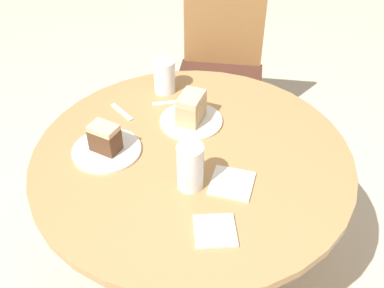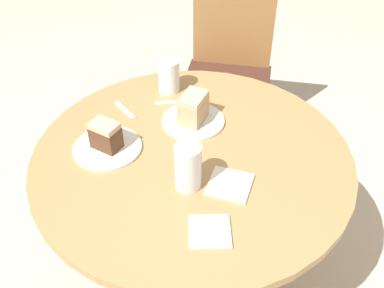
{
  "view_description": "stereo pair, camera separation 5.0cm",
  "coord_description": "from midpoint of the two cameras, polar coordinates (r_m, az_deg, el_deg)",
  "views": [
    {
      "loc": [
        0.04,
        -1.12,
        1.72
      ],
      "look_at": [
        0.0,
        0.0,
        0.78
      ],
      "focal_mm": 42.0,
      "sensor_mm": 36.0,
      "label": 1
    },
    {
      "loc": [
        0.09,
        -1.12,
        1.72
      ],
      "look_at": [
        0.0,
        0.0,
        0.78
      ],
      "focal_mm": 42.0,
      "sensor_mm": 36.0,
      "label": 2
    }
  ],
  "objects": [
    {
      "name": "table",
      "position": [
        1.61,
        0.89,
        -6.04
      ],
      "size": [
        1.06,
        1.06,
        0.74
      ],
      "color": "tan",
      "rests_on": "ground_plane"
    },
    {
      "name": "plate_near",
      "position": [
        1.62,
        1.05,
        2.95
      ],
      "size": [
        0.23,
        0.23,
        0.01
      ],
      "color": "silver",
      "rests_on": "table"
    },
    {
      "name": "ground_plane",
      "position": [
        2.05,
        0.73,
        -16.86
      ],
      "size": [
        8.0,
        8.0,
        0.0
      ],
      "primitive_type": "plane",
      "color": "beige"
    },
    {
      "name": "napkin_stack",
      "position": [
        1.38,
        5.86,
        -5.14
      ],
      "size": [
        0.15,
        0.15,
        0.01
      ],
      "rotation": [
        0.0,
        0.0,
        -0.24
      ],
      "color": "silver",
      "rests_on": "table"
    },
    {
      "name": "fork",
      "position": [
        1.72,
        -1.05,
        5.36
      ],
      "size": [
        0.17,
        0.05,
        0.0
      ],
      "rotation": [
        0.0,
        0.0,
        0.21
      ],
      "color": "silver",
      "rests_on": "table"
    },
    {
      "name": "spoon",
      "position": [
        1.69,
        -7.67,
        4.26
      ],
      "size": [
        0.1,
        0.11,
        0.0
      ],
      "rotation": [
        0.0,
        0.0,
        2.29
      ],
      "color": "silver",
      "rests_on": "table"
    },
    {
      "name": "cake_slice_far",
      "position": [
        1.49,
        -9.95,
        1.16
      ],
      "size": [
        0.11,
        0.1,
        0.1
      ],
      "rotation": [
        0.0,
        0.0,
        4.25
      ],
      "color": "brown",
      "rests_on": "plate_far"
    },
    {
      "name": "napkin_side",
      "position": [
        1.26,
        3.43,
        -11.05
      ],
      "size": [
        0.13,
        0.13,
        0.01
      ],
      "rotation": [
        0.0,
        0.0,
        0.1
      ],
      "color": "silver",
      "rests_on": "table"
    },
    {
      "name": "glass_lemonade",
      "position": [
        1.33,
        0.56,
        -3.15
      ],
      "size": [
        0.08,
        0.08,
        0.15
      ],
      "color": "beige",
      "rests_on": "table"
    },
    {
      "name": "plate_far",
      "position": [
        1.53,
        -9.73,
        -0.39
      ],
      "size": [
        0.23,
        0.23,
        0.01
      ],
      "color": "silver",
      "rests_on": "table"
    },
    {
      "name": "cake_slice_near",
      "position": [
        1.59,
        1.07,
        4.59
      ],
      "size": [
        0.11,
        0.13,
        0.1
      ],
      "rotation": [
        0.0,
        0.0,
        5.95
      ],
      "color": "tan",
      "rests_on": "plate_near"
    },
    {
      "name": "glass_water",
      "position": [
        1.76,
        -2.14,
        8.44
      ],
      "size": [
        0.08,
        0.08,
        0.13
      ],
      "color": "silver",
      "rests_on": "table"
    },
    {
      "name": "chair",
      "position": [
        2.41,
        5.19,
        9.17
      ],
      "size": [
        0.5,
        0.52,
        0.94
      ],
      "rotation": [
        0.0,
        0.0,
        -0.11
      ],
      "color": "olive",
      "rests_on": "ground_plane"
    }
  ]
}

